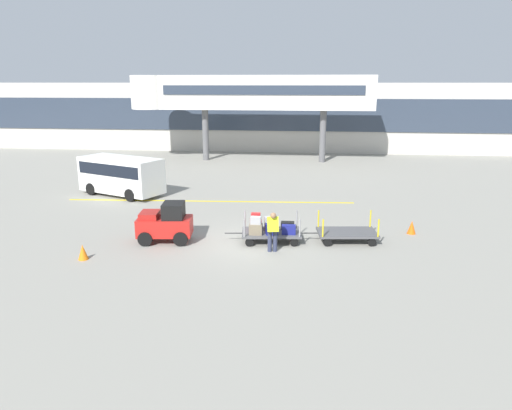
{
  "coord_description": "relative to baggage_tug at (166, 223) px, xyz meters",
  "views": [
    {
      "loc": [
        2.07,
        -17.61,
        6.13
      ],
      "look_at": [
        -0.1,
        1.62,
        1.11
      ],
      "focal_mm": 33.32,
      "sensor_mm": 36.0,
      "label": 1
    }
  ],
  "objects": [
    {
      "name": "terminal_building",
      "position": [
        3.47,
        26.23,
        2.29
      ],
      "size": [
        62.79,
        2.51,
        6.08
      ],
      "color": "#BCB7AD",
      "rests_on": "ground_plane"
    },
    {
      "name": "baggage_cart_lead",
      "position": [
        4.06,
        0.48,
        -0.23
      ],
      "size": [
        3.06,
        1.66,
        1.11
      ],
      "color": "#4C4C4F",
      "rests_on": "ground_plane"
    },
    {
      "name": "shuttle_van",
      "position": [
        -4.82,
        7.56,
        0.48
      ],
      "size": [
        5.16,
        3.68,
        2.1
      ],
      "color": "white",
      "rests_on": "ground_plane"
    },
    {
      "name": "jet_bridge",
      "position": [
        0.15,
        20.25,
        4.55
      ],
      "size": [
        19.08,
        3.0,
        6.65
      ],
      "color": "silver",
      "rests_on": "ground_plane"
    },
    {
      "name": "safety_cone_near",
      "position": [
        9.87,
        2.13,
        -0.48
      ],
      "size": [
        0.36,
        0.36,
        0.55
      ],
      "primitive_type": "cone",
      "color": "#EA590F",
      "rests_on": "ground_plane"
    },
    {
      "name": "apron_lead_line",
      "position": [
        0.36,
        6.65,
        -0.75
      ],
      "size": [
        15.18,
        1.16,
        0.01
      ],
      "primitive_type": "cube",
      "rotation": [
        0.0,
        0.0,
        0.06
      ],
      "color": "yellow",
      "rests_on": "ground_plane"
    },
    {
      "name": "baggage_tug",
      "position": [
        0.0,
        0.0,
        0.0
      ],
      "size": [
        2.21,
        1.44,
        1.58
      ],
      "color": "red",
      "rests_on": "ground_plane"
    },
    {
      "name": "baggage_handler",
      "position": [
        4.28,
        -0.73,
        0.11
      ],
      "size": [
        0.47,
        0.49,
        1.56
      ],
      "color": "#2D334C",
      "rests_on": "ground_plane"
    },
    {
      "name": "ground_plane",
      "position": [
        3.47,
        0.25,
        -0.75
      ],
      "size": [
        120.0,
        120.0,
        0.0
      ],
      "primitive_type": "plane",
      "color": "gray"
    },
    {
      "name": "safety_cone_far",
      "position": [
        -2.37,
        -2.25,
        -0.48
      ],
      "size": [
        0.36,
        0.36,
        0.55
      ],
      "primitive_type": "cone",
      "color": "orange",
      "rests_on": "ground_plane"
    },
    {
      "name": "baggage_cart_middle",
      "position": [
        7.11,
        0.83,
        -0.41
      ],
      "size": [
        3.06,
        1.66,
        1.1
      ],
      "color": "#4C4C4F",
      "rests_on": "ground_plane"
    }
  ]
}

